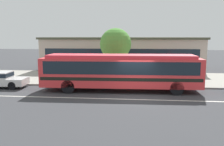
{
  "coord_description": "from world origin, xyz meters",
  "views": [
    {
      "loc": [
        0.08,
        -16.71,
        4.18
      ],
      "look_at": [
        -1.87,
        2.22,
        1.3
      ],
      "focal_mm": 39.29,
      "sensor_mm": 36.0,
      "label": 1
    }
  ],
  "objects_px": {
    "bus_stop_sign": "(167,67)",
    "street_tree_near_stop": "(116,44)",
    "pedestrian_standing_by_tree": "(175,72)",
    "pedestrian_waiting_near_sign": "(137,71)",
    "pedestrian_walking_along_curb": "(92,71)",
    "transit_bus": "(121,70)"
  },
  "relations": [
    {
      "from": "pedestrian_standing_by_tree",
      "to": "pedestrian_waiting_near_sign",
      "type": "bearing_deg",
      "value": -178.76
    },
    {
      "from": "bus_stop_sign",
      "to": "street_tree_near_stop",
      "type": "bearing_deg",
      "value": 145.78
    },
    {
      "from": "pedestrian_walking_along_curb",
      "to": "pedestrian_standing_by_tree",
      "type": "relative_size",
      "value": 1.03
    },
    {
      "from": "pedestrian_waiting_near_sign",
      "to": "pedestrian_walking_along_curb",
      "type": "height_order",
      "value": "pedestrian_waiting_near_sign"
    },
    {
      "from": "transit_bus",
      "to": "pedestrian_walking_along_curb",
      "type": "relative_size",
      "value": 6.78
    },
    {
      "from": "transit_bus",
      "to": "pedestrian_walking_along_curb",
      "type": "distance_m",
      "value": 3.64
    },
    {
      "from": "bus_stop_sign",
      "to": "pedestrian_standing_by_tree",
      "type": "bearing_deg",
      "value": 49.34
    },
    {
      "from": "transit_bus",
      "to": "bus_stop_sign",
      "type": "xyz_separation_m",
      "value": [
        3.65,
        1.7,
        0.08
      ]
    },
    {
      "from": "transit_bus",
      "to": "street_tree_near_stop",
      "type": "distance_m",
      "value": 5.14
    },
    {
      "from": "transit_bus",
      "to": "pedestrian_standing_by_tree",
      "type": "bearing_deg",
      "value": 30.72
    },
    {
      "from": "transit_bus",
      "to": "street_tree_near_stop",
      "type": "xyz_separation_m",
      "value": [
        -0.82,
        4.74,
        1.8
      ]
    },
    {
      "from": "pedestrian_walking_along_curb",
      "to": "bus_stop_sign",
      "type": "relative_size",
      "value": 0.71
    },
    {
      "from": "pedestrian_standing_by_tree",
      "to": "bus_stop_sign",
      "type": "bearing_deg",
      "value": -130.66
    },
    {
      "from": "pedestrian_waiting_near_sign",
      "to": "transit_bus",
      "type": "bearing_deg",
      "value": -115.07
    },
    {
      "from": "pedestrian_waiting_near_sign",
      "to": "pedestrian_walking_along_curb",
      "type": "distance_m",
      "value": 3.91
    },
    {
      "from": "pedestrian_waiting_near_sign",
      "to": "street_tree_near_stop",
      "type": "height_order",
      "value": "street_tree_near_stop"
    },
    {
      "from": "pedestrian_waiting_near_sign",
      "to": "pedestrian_walking_along_curb",
      "type": "bearing_deg",
      "value": -177.16
    },
    {
      "from": "bus_stop_sign",
      "to": "street_tree_near_stop",
      "type": "height_order",
      "value": "street_tree_near_stop"
    },
    {
      "from": "transit_bus",
      "to": "bus_stop_sign",
      "type": "distance_m",
      "value": 4.03
    },
    {
      "from": "bus_stop_sign",
      "to": "street_tree_near_stop",
      "type": "xyz_separation_m",
      "value": [
        -4.48,
        3.05,
        1.72
      ]
    },
    {
      "from": "street_tree_near_stop",
      "to": "bus_stop_sign",
      "type": "bearing_deg",
      "value": -34.22
    },
    {
      "from": "street_tree_near_stop",
      "to": "pedestrian_walking_along_curb",
      "type": "bearing_deg",
      "value": -128.58
    }
  ]
}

